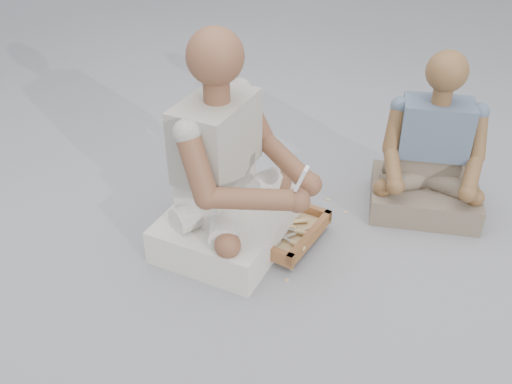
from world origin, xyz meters
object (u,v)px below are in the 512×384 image
(craftsman, at_px, (228,177))
(companion, at_px, (430,160))
(tool_tray, at_px, (265,223))
(carved_panel, at_px, (234,210))

(craftsman, relative_size, companion, 1.24)
(tool_tray, distance_m, craftsman, 0.33)
(craftsman, distance_m, companion, 1.01)
(tool_tray, distance_m, companion, 0.86)
(companion, bearing_deg, carved_panel, 14.48)
(tool_tray, xyz_separation_m, companion, (0.70, 0.46, 0.21))
(companion, bearing_deg, tool_tray, 26.64)
(carved_panel, height_order, craftsman, craftsman)
(carved_panel, height_order, companion, companion)
(tool_tray, bearing_deg, craftsman, -150.53)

